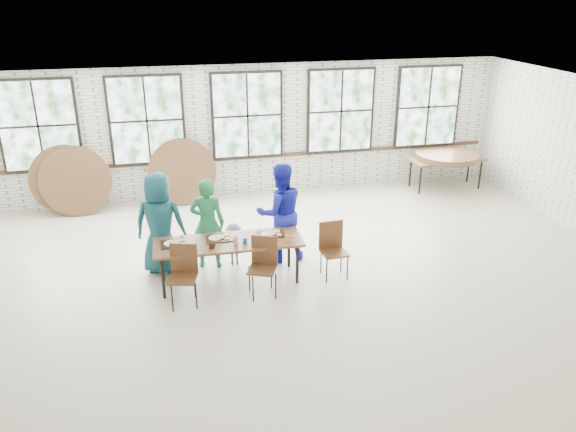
# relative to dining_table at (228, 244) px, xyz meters

# --- Properties ---
(room) EXTENTS (12.00, 12.00, 12.00)m
(room) POSITION_rel_dining_table_xyz_m (1.02, 4.13, 1.14)
(room) COLOR beige
(room) RESTS_ON ground
(dining_table) EXTENTS (2.41, 0.84, 0.74)m
(dining_table) POSITION_rel_dining_table_xyz_m (0.00, 0.00, 0.00)
(dining_table) COLOR brown
(dining_table) RESTS_ON ground
(chair_near_left) EXTENTS (0.51, 0.50, 0.95)m
(chair_near_left) POSITION_rel_dining_table_xyz_m (-0.76, -0.47, -0.13)
(chair_near_left) COLOR #54321C
(chair_near_left) RESTS_ON ground
(chair_near_right) EXTENTS (0.55, 0.54, 0.95)m
(chair_near_right) POSITION_rel_dining_table_xyz_m (0.49, -0.46, -0.13)
(chair_near_right) COLOR #54321C
(chair_near_right) RESTS_ON ground
(chair_spare) EXTENTS (0.44, 0.43, 0.95)m
(chair_spare) POSITION_rel_dining_table_xyz_m (1.73, -0.14, -0.13)
(chair_spare) COLOR #54321C
(chair_spare) RESTS_ON ground
(adult_teal) EXTENTS (0.98, 0.77, 1.76)m
(adult_teal) POSITION_rel_dining_table_xyz_m (-1.06, 0.65, 0.19)
(adult_teal) COLOR navy
(adult_teal) RESTS_ON ground
(adult_green) EXTENTS (0.66, 0.51, 1.62)m
(adult_green) POSITION_rel_dining_table_xyz_m (-0.27, 0.65, 0.12)
(adult_green) COLOR #1D6D3E
(adult_green) RESTS_ON ground
(toddler) EXTENTS (0.51, 0.31, 0.76)m
(toddler) POSITION_rel_dining_table_xyz_m (0.17, 0.65, -0.31)
(toddler) COLOR #122339
(toddler) RESTS_ON ground
(adult_blue) EXTENTS (0.92, 0.75, 1.79)m
(adult_blue) POSITION_rel_dining_table_xyz_m (1.00, 0.65, 0.21)
(adult_blue) COLOR #181EAB
(adult_blue) RESTS_ON ground
(storage_table) EXTENTS (1.85, 0.88, 0.74)m
(storage_table) POSITION_rel_dining_table_xyz_m (5.72, 3.50, -0.00)
(storage_table) COLOR brown
(storage_table) RESTS_ON ground
(tabletop_clutter) EXTENTS (2.03, 0.58, 0.11)m
(tabletop_clutter) POSITION_rel_dining_table_xyz_m (0.07, -0.03, 0.08)
(tabletop_clutter) COLOR black
(tabletop_clutter) RESTS_ON dining_table
(round_tops_stacked) EXTENTS (1.50, 1.50, 0.13)m
(round_tops_stacked) POSITION_rel_dining_table_xyz_m (5.72, 3.50, 0.12)
(round_tops_stacked) COLOR brown
(round_tops_stacked) RESTS_ON storage_table
(round_tops_leaning) EXTENTS (3.95, 0.51, 1.49)m
(round_tops_leaning) POSITION_rel_dining_table_xyz_m (-2.09, 3.84, 0.05)
(round_tops_leaning) COLOR brown
(round_tops_leaning) RESTS_ON ground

